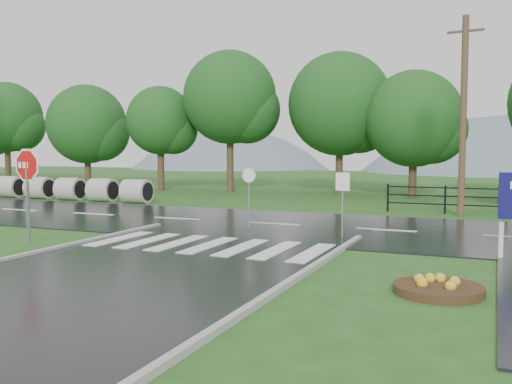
% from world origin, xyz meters
% --- Properties ---
extents(ground, '(120.00, 120.00, 0.00)m').
position_xyz_m(ground, '(0.00, 0.00, 0.00)').
color(ground, '#23511B').
rests_on(ground, ground).
extents(main_road, '(90.00, 8.00, 0.04)m').
position_xyz_m(main_road, '(0.00, 10.00, 0.00)').
color(main_road, black).
rests_on(main_road, ground).
extents(crosswalk, '(6.50, 2.80, 0.02)m').
position_xyz_m(crosswalk, '(0.00, 5.00, 0.06)').
color(crosswalk, silver).
rests_on(crosswalk, ground).
extents(fence_west, '(9.58, 0.08, 1.20)m').
position_xyz_m(fence_west, '(7.75, 16.00, 0.72)').
color(fence_west, black).
rests_on(fence_west, ground).
extents(hills, '(102.00, 48.00, 48.00)m').
position_xyz_m(hills, '(3.49, 65.00, -15.54)').
color(hills, slate).
rests_on(hills, ground).
extents(treeline, '(83.20, 5.20, 10.00)m').
position_xyz_m(treeline, '(1.00, 24.00, 0.00)').
color(treeline, '#154417').
rests_on(treeline, ground).
extents(culvert_pipes, '(9.70, 1.20, 1.20)m').
position_xyz_m(culvert_pipes, '(-13.52, 15.00, 0.60)').
color(culvert_pipes, '#9E9B93').
rests_on(culvert_pipes, ground).
extents(stop_sign, '(1.29, 0.16, 2.92)m').
position_xyz_m(stop_sign, '(-4.99, 3.43, 2.02)').
color(stop_sign, '#939399').
rests_on(stop_sign, ground).
extents(flower_bed, '(1.67, 1.67, 0.33)m').
position_xyz_m(flower_bed, '(6.37, 2.13, 0.12)').
color(flower_bed, '#332111').
rests_on(flower_bed, ground).
extents(reg_sign_small, '(0.45, 0.08, 2.02)m').
position_xyz_m(reg_sign_small, '(3.04, 7.90, 1.44)').
color(reg_sign_small, '#939399').
rests_on(reg_sign_small, ground).
extents(reg_sign_round, '(0.48, 0.07, 2.07)m').
position_xyz_m(reg_sign_round, '(-0.44, 8.80, 1.32)').
color(reg_sign_round, '#939399').
rests_on(reg_sign_round, ground).
extents(utility_pole_east, '(1.42, 0.29, 8.02)m').
position_xyz_m(utility_pole_east, '(6.03, 15.50, 4.07)').
color(utility_pole_east, '#473523').
rests_on(utility_pole_east, ground).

